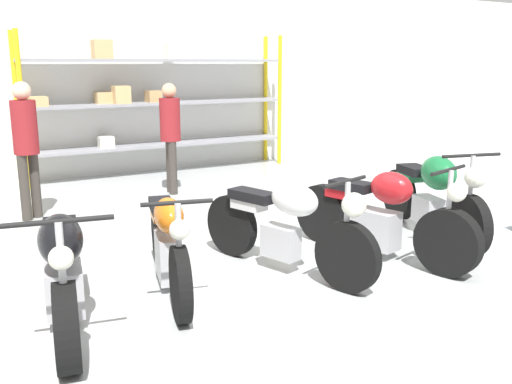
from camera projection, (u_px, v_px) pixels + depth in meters
name	position (u px, v px, depth m)	size (l,w,h in m)	color
ground_plane	(276.00, 266.00, 5.87)	(30.00, 30.00, 0.00)	#B2B7B7
back_wall	(107.00, 76.00, 10.34)	(30.00, 0.08, 3.60)	silver
shelving_rack	(151.00, 100.00, 10.45)	(4.98, 0.63, 2.57)	yellow
motorcycle_black	(63.00, 271.00, 4.45)	(0.76, 2.09, 1.06)	black
motorcycle_orange	(168.00, 242.00, 5.22)	(0.77, 2.08, 0.99)	black
motorcycle_white	(287.00, 224.00, 5.58)	(0.86, 2.09, 1.04)	black
motorcycle_red	(381.00, 216.00, 6.03)	(0.85, 2.19, 1.07)	black
motorcycle_green	(433.00, 193.00, 6.75)	(0.87, 2.14, 1.11)	black
person_browsing	(170.00, 129.00, 8.92)	(0.37, 0.37, 1.73)	#38332D
person_near_rack	(26.00, 139.00, 7.41)	(0.44, 0.44, 1.81)	#38332D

